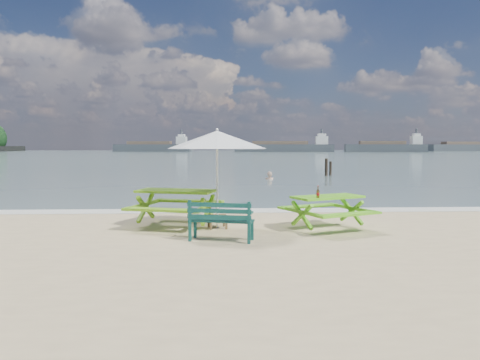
{
  "coord_description": "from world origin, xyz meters",
  "views": [
    {
      "loc": [
        -0.39,
        -8.58,
        1.86
      ],
      "look_at": [
        0.14,
        3.0,
        1.0
      ],
      "focal_mm": 35.0,
      "sensor_mm": 36.0,
      "label": 1
    }
  ],
  "objects_px": {
    "picnic_table_left": "(176,209)",
    "picnic_table_right": "(327,213)",
    "park_bench": "(221,229)",
    "beer_bottle": "(318,194)",
    "side_table": "(217,222)",
    "patio_umbrella": "(217,140)",
    "swimmer": "(269,187)"
  },
  "relations": [
    {
      "from": "swimmer",
      "to": "beer_bottle",
      "type": "bearing_deg",
      "value": -92.46
    },
    {
      "from": "side_table",
      "to": "swimmer",
      "type": "bearing_deg",
      "value": 79.49
    },
    {
      "from": "patio_umbrella",
      "to": "beer_bottle",
      "type": "distance_m",
      "value": 2.51
    },
    {
      "from": "picnic_table_right",
      "to": "side_table",
      "type": "distance_m",
      "value": 2.47
    },
    {
      "from": "picnic_table_left",
      "to": "beer_bottle",
      "type": "height_order",
      "value": "beer_bottle"
    },
    {
      "from": "picnic_table_right",
      "to": "side_table",
      "type": "relative_size",
      "value": 4.4
    },
    {
      "from": "park_bench",
      "to": "side_table",
      "type": "xyz_separation_m",
      "value": [
        -0.08,
        1.39,
        -0.09
      ]
    },
    {
      "from": "swimmer",
      "to": "park_bench",
      "type": "bearing_deg",
      "value": -99.39
    },
    {
      "from": "patio_umbrella",
      "to": "swimmer",
      "type": "bearing_deg",
      "value": 79.49
    },
    {
      "from": "side_table",
      "to": "beer_bottle",
      "type": "relative_size",
      "value": 1.97
    },
    {
      "from": "picnic_table_left",
      "to": "picnic_table_right",
      "type": "bearing_deg",
      "value": -9.45
    },
    {
      "from": "picnic_table_right",
      "to": "park_bench",
      "type": "height_order",
      "value": "park_bench"
    },
    {
      "from": "side_table",
      "to": "swimmer",
      "type": "xyz_separation_m",
      "value": [
        2.83,
        15.25,
        -0.57
      ]
    },
    {
      "from": "picnic_table_right",
      "to": "park_bench",
      "type": "distance_m",
      "value": 2.64
    },
    {
      "from": "beer_bottle",
      "to": "side_table",
      "type": "bearing_deg",
      "value": 164.41
    },
    {
      "from": "picnic_table_right",
      "to": "swimmer",
      "type": "relative_size",
      "value": 1.32
    },
    {
      "from": "swimmer",
      "to": "picnic_table_right",
      "type": "bearing_deg",
      "value": -91.42
    },
    {
      "from": "picnic_table_left",
      "to": "swimmer",
      "type": "bearing_deg",
      "value": 75.78
    },
    {
      "from": "park_bench",
      "to": "beer_bottle",
      "type": "xyz_separation_m",
      "value": [
        2.07,
        0.79,
        0.59
      ]
    },
    {
      "from": "park_bench",
      "to": "beer_bottle",
      "type": "height_order",
      "value": "beer_bottle"
    },
    {
      "from": "picnic_table_right",
      "to": "park_bench",
      "type": "xyz_separation_m",
      "value": [
        -2.37,
        -1.15,
        -0.12
      ]
    },
    {
      "from": "picnic_table_left",
      "to": "park_bench",
      "type": "xyz_separation_m",
      "value": [
        1.03,
        -1.72,
        -0.17
      ]
    },
    {
      "from": "beer_bottle",
      "to": "swimmer",
      "type": "distance_m",
      "value": 15.91
    },
    {
      "from": "park_bench",
      "to": "swimmer",
      "type": "distance_m",
      "value": 16.87
    },
    {
      "from": "side_table",
      "to": "swimmer",
      "type": "distance_m",
      "value": 15.52
    },
    {
      "from": "patio_umbrella",
      "to": "picnic_table_right",
      "type": "bearing_deg",
      "value": -5.42
    },
    {
      "from": "picnic_table_right",
      "to": "side_table",
      "type": "bearing_deg",
      "value": 174.58
    },
    {
      "from": "picnic_table_left",
      "to": "side_table",
      "type": "bearing_deg",
      "value": -19.33
    },
    {
      "from": "picnic_table_left",
      "to": "picnic_table_right",
      "type": "height_order",
      "value": "picnic_table_left"
    },
    {
      "from": "picnic_table_left",
      "to": "side_table",
      "type": "xyz_separation_m",
      "value": [
        0.95,
        -0.33,
        -0.25
      ]
    },
    {
      "from": "patio_umbrella",
      "to": "picnic_table_left",
      "type": "bearing_deg",
      "value": 160.67
    },
    {
      "from": "picnic_table_left",
      "to": "park_bench",
      "type": "bearing_deg",
      "value": -59.09
    }
  ]
}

